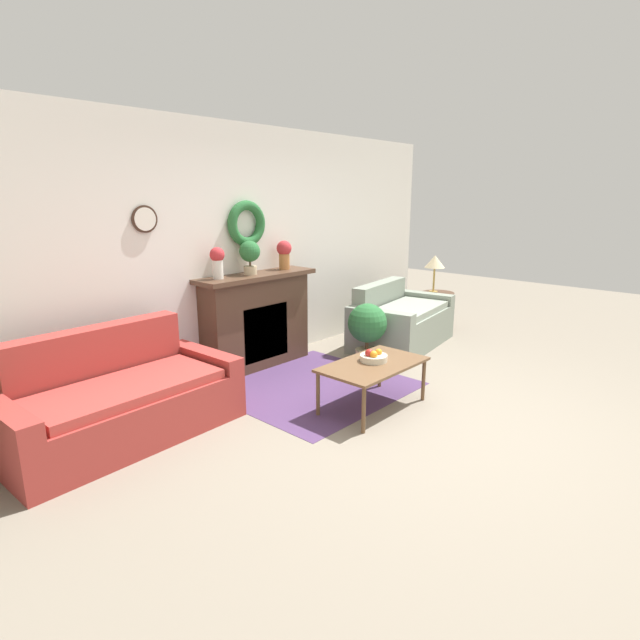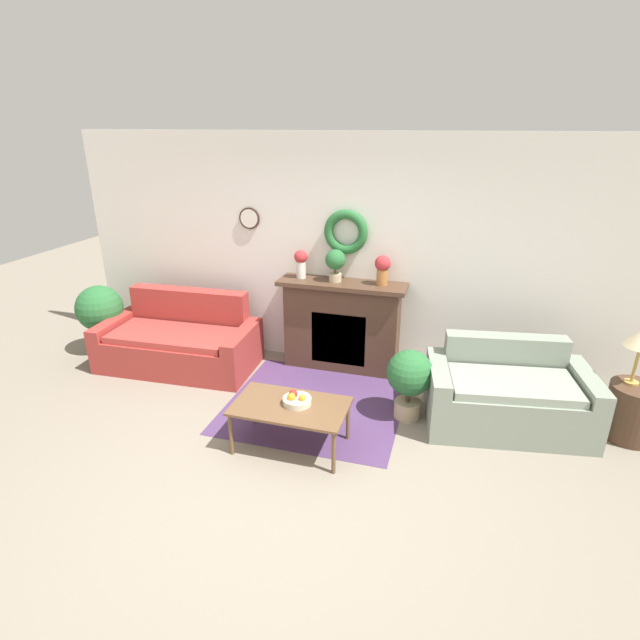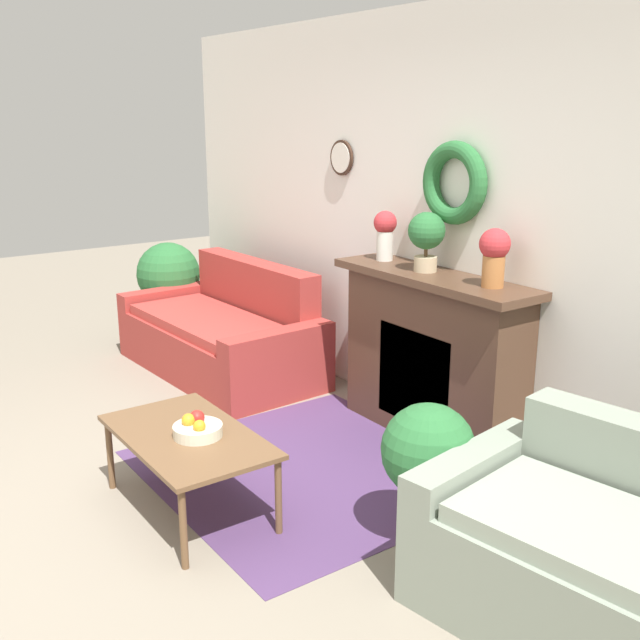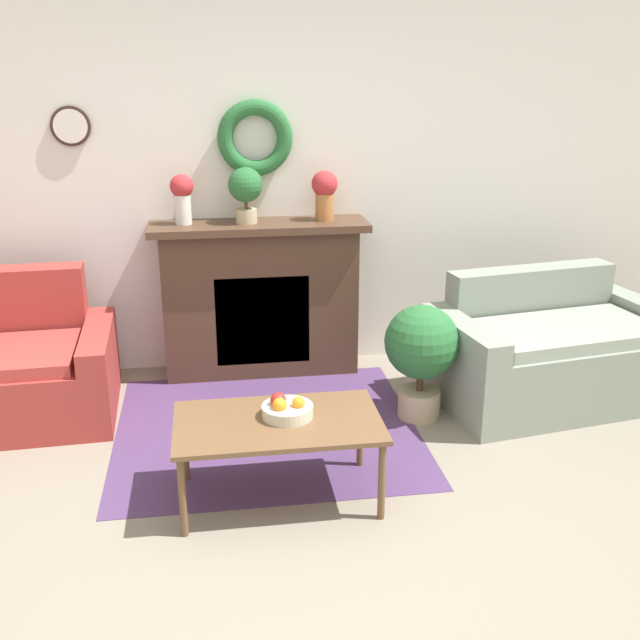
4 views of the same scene
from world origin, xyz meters
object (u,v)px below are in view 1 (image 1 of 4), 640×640
Objects in this scene: vase_on_mantel_left at (217,260)px; potted_plant_floor_by_loveseat at (367,327)px; fireplace at (257,320)px; table_lamp at (435,262)px; fruit_bowl at (373,357)px; vase_on_mantel_right at (284,253)px; coffee_table at (373,367)px; loveseat_right at (400,322)px; couch_left at (119,401)px; potted_plant_on_mantel at (250,254)px; side_table_by_loveseat at (437,310)px.

vase_on_mantel_left is 1.87m from potted_plant_floor_by_loveseat.
fireplace is 2.68× the size of table_lamp.
vase_on_mantel_right reaches higher than fruit_bowl.
fireplace is 4.39× the size of vase_on_mantel_right.
loveseat_right is at bearing 26.82° from coffee_table.
vase_on_mantel_left is at bearing 104.97° from coffee_table.
couch_left is 1.78m from vase_on_mantel_left.
couch_left is at bearing 178.68° from table_lamp.
vase_on_mantel_left is 0.42m from potted_plant_on_mantel.
fireplace is 2.76× the size of side_table_by_loveseat.
fireplace is 0.86m from vase_on_mantel_right.
couch_left is 7.35× the size of fruit_bowl.
potted_plant_on_mantel is (1.81, 0.47, 1.01)m from couch_left.
potted_plant_floor_by_loveseat is (0.96, 0.80, 0.05)m from coffee_table.
side_table_by_loveseat is at bearing -11.67° from potted_plant_on_mantel.
vase_on_mantel_left is at bearing 153.65° from loveseat_right.
vase_on_mantel_right reaches higher than table_lamp.
loveseat_right is 1.12m from side_table_by_loveseat.
table_lamp is at bearing -13.78° from vase_on_mantel_right.
coffee_table is 1.91m from potted_plant_on_mantel.
fireplace is 1.66m from fruit_bowl.
vase_on_mantel_left is (-0.50, 1.66, 0.80)m from fruit_bowl.
table_lamp reaches higher than loveseat_right.
vase_on_mantel_right is at bearing 165.51° from side_table_by_loveseat.
potted_plant_floor_by_loveseat is (-0.94, -0.16, 0.15)m from loveseat_right.
vase_on_mantel_left is 0.89× the size of potted_plant_on_mantel.
table_lamp is 3.47m from vase_on_mantel_left.
fireplace reaches higher than side_table_by_loveseat.
vase_on_mantel_right is at bearing 2.14° from potted_plant_on_mantel.
table_lamp reaches higher than side_table_by_loveseat.
coffee_table is at bearing -159.64° from table_lamp.
vase_on_mantel_left is at bearing 16.74° from couch_left.
potted_plant_floor_by_loveseat is (0.99, -0.88, -0.86)m from potted_plant_on_mantel.
coffee_table is at bearing -160.81° from side_table_by_loveseat.
couch_left is 2.60× the size of potted_plant_floor_by_loveseat.
coffee_table is 1.41× the size of potted_plant_floor_by_loveseat.
coffee_table is at bearing -140.15° from potted_plant_floor_by_loveseat.
loveseat_right reaches higher than potted_plant_floor_by_loveseat.
potted_plant_on_mantel is (-2.99, 0.58, 0.33)m from table_lamp.
vase_on_mantel_left is (1.40, 0.49, 0.98)m from couch_left.
vase_on_mantel_right is (-2.51, 0.65, 1.01)m from side_table_by_loveseat.
side_table_by_loveseat is at bearing 6.88° from potted_plant_floor_by_loveseat.
couch_left is at bearing -160.65° from vase_on_mantel_left.
table_lamp is (2.95, 1.09, 0.59)m from coffee_table.
couch_left is 2.59m from vase_on_mantel_right.
table_lamp is 0.76× the size of potted_plant_floor_by_loveseat.
vase_on_mantel_left is at bearing 169.98° from table_lamp.
vase_on_mantel_left reaches higher than potted_plant_floor_by_loveseat.
loveseat_right is at bearing 9.60° from potted_plant_floor_by_loveseat.
loveseat_right is (1.85, -0.73, -0.24)m from fireplace.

